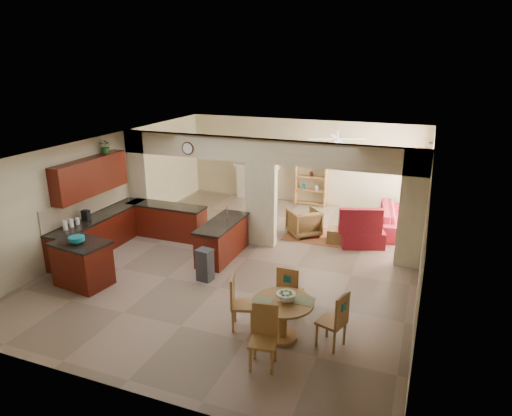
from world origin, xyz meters
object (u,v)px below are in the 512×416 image
at_px(kitchen_island, 83,263).
at_px(armchair, 304,223).
at_px(sofa, 398,219).
at_px(dining_table, 283,313).

distance_m(kitchen_island, armchair, 5.84).
relative_size(sofa, armchair, 2.91).
height_order(dining_table, sofa, dining_table).
relative_size(dining_table, armchair, 1.32).
relative_size(dining_table, sofa, 0.45).
bearing_deg(dining_table, sofa, 76.93).
bearing_deg(sofa, kitchen_island, 126.16).
bearing_deg(sofa, armchair, 110.72).
bearing_deg(sofa, dining_table, 159.17).
relative_size(kitchen_island, dining_table, 1.16).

